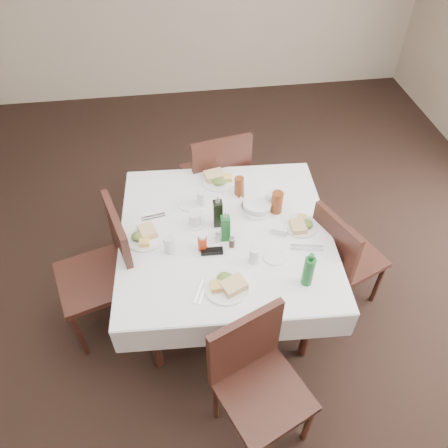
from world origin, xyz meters
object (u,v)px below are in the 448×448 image
Objects in this scene: coffee_mug at (195,219)px; green_bottle at (309,271)px; chair_south at (255,374)px; water_e at (270,201)px; chair_north at (217,176)px; ketchup_bottle at (202,243)px; water_w at (169,244)px; oil_cruet_green at (225,227)px; bread_basket at (257,206)px; water_n at (202,199)px; chair_west at (107,266)px; oil_cruet_dark at (218,213)px; dining_table at (226,240)px; water_s at (254,255)px.

green_bottle reaches higher than coffee_mug.
chair_south is 1.17m from water_e.
ketchup_bottle is at bearing -102.74° from chair_north.
water_w is 0.52× the size of oil_cruet_green.
bread_basket is at bearing -168.22° from water_e.
water_n reaches higher than bread_basket.
bread_basket is at bearing 79.02° from chair_south.
coffee_mug is at bearing 95.76° from ketchup_bottle.
chair_south is 0.94× the size of chair_west.
chair_south is 1.23m from water_n.
oil_cruet_dark is at bearing 129.44° from green_bottle.
water_w is (-0.37, -0.11, 0.14)m from dining_table.
water_w is 0.37m from oil_cruet_green.
water_w is at bearing -156.18° from water_e.
green_bottle is at bearing -43.66° from coffee_mug.
ketchup_bottle is (-0.20, 0.77, 0.27)m from chair_south.
bread_basket is (0.21, 1.08, 0.25)m from chair_south.
water_n is 0.89× the size of ketchup_bottle.
coffee_mug is at bearing 130.94° from water_s.
ketchup_bottle is 0.68m from green_bottle.
coffee_mug is (0.61, 0.13, 0.22)m from chair_west.
water_e is (0.46, -0.09, 0.00)m from water_n.
dining_table is 12.24× the size of water_e.
water_w is 0.50× the size of green_bottle.
chair_west reaches higher than water_e.
green_bottle is (0.37, -1.29, 0.30)m from chair_north.
oil_cruet_green is at bearing -71.61° from water_n.
chair_south is (0.04, -0.90, -0.14)m from dining_table.
oil_cruet_green is at bearing -77.58° from oil_cruet_dark.
chair_west is (-0.85, -0.85, 0.01)m from chair_north.
green_bottle is at bearing 48.14° from chair_south.
water_e is (0.30, 1.10, 0.27)m from chair_south.
water_e is 0.54× the size of bread_basket.
green_bottle is at bearing -24.63° from water_w.
chair_north is 0.99× the size of chair_west.
water_e is at bearing -10.77° from water_n.
oil_cruet_dark is (-0.04, 0.08, 0.19)m from dining_table.
chair_west is at bearing -168.60° from water_e.
dining_table is 0.91m from chair_south.
coffee_mug is (-0.02, 0.23, -0.02)m from ketchup_bottle.
chair_west is at bearing -168.63° from bread_basket.
chair_north reaches higher than chair_south.
green_bottle reaches higher than water_w.
green_bottle is at bearing -75.46° from bread_basket.
chair_west reaches higher than ketchup_bottle.
oil_cruet_dark reaches higher than oil_cruet_green.
water_e is 0.40m from oil_cruet_dark.
water_n is at bearing 25.08° from chair_west.
green_bottle is at bearing -83.22° from water_e.
bread_basket is at bearing 104.54° from green_bottle.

